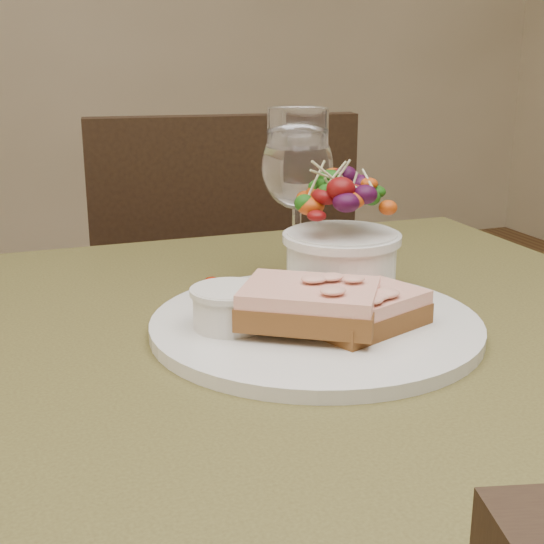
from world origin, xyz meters
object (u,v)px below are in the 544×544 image
object	(u,v)px
sandwich_front	(361,309)
sandwich_back	(310,304)
cafe_table	(296,443)
dinner_plate	(316,325)
ramekin	(229,306)
salad_bowl	(342,235)
wine_glass	(297,172)
chair_far	(215,423)

from	to	relation	value
sandwich_front	sandwich_back	size ratio (longest dim) A/B	0.88
cafe_table	dinner_plate	xyz separation A→B (m)	(0.02, 0.02, 0.11)
ramekin	salad_bowl	distance (m)	0.15
cafe_table	dinner_plate	world-z (taller)	dinner_plate
cafe_table	salad_bowl	size ratio (longest dim) A/B	6.30
ramekin	wine_glass	distance (m)	0.20
ramekin	salad_bowl	xyz separation A→B (m)	(0.13, 0.06, 0.04)
sandwich_back	chair_far	bearing A→B (deg)	114.25
cafe_table	dinner_plate	distance (m)	0.11
wine_glass	ramekin	bearing A→B (deg)	-130.74
wine_glass	dinner_plate	bearing A→B (deg)	-104.64
chair_far	sandwich_front	world-z (taller)	chair_far
cafe_table	sandwich_back	world-z (taller)	sandwich_back
sandwich_back	wine_glass	distance (m)	0.19
dinner_plate	sandwich_front	bearing A→B (deg)	-41.36
chair_far	sandwich_back	world-z (taller)	chair_far
sandwich_back	ramekin	size ratio (longest dim) A/B	2.25
cafe_table	wine_glass	distance (m)	0.28
cafe_table	sandwich_back	size ratio (longest dim) A/B	5.57
dinner_plate	salad_bowl	xyz separation A→B (m)	(0.05, 0.07, 0.07)
sandwich_back	wine_glass	size ratio (longest dim) A/B	0.82
chair_far	dinner_plate	bearing A→B (deg)	89.68
wine_glass	cafe_table	bearing A→B (deg)	-111.25
dinner_plate	ramekin	world-z (taller)	ramekin
sandwich_front	dinner_plate	bearing A→B (deg)	117.27
cafe_table	chair_far	bearing A→B (deg)	80.88
chair_far	ramekin	distance (m)	0.87
dinner_plate	ramekin	xyz separation A→B (m)	(-0.08, 0.01, 0.03)
cafe_table	ramekin	size ratio (longest dim) A/B	12.52
sandwich_front	ramekin	distance (m)	0.12
cafe_table	salad_bowl	bearing A→B (deg)	45.72
sandwich_front	salad_bowl	size ratio (longest dim) A/B	1.00
cafe_table	dinner_plate	size ratio (longest dim) A/B	2.66
chair_far	salad_bowl	distance (m)	0.83
dinner_plate	salad_bowl	size ratio (longest dim) A/B	2.37
dinner_plate	sandwich_front	size ratio (longest dim) A/B	2.38
sandwich_front	wine_glass	size ratio (longest dim) A/B	0.72
cafe_table	sandwich_front	distance (m)	0.14
wine_glass	sandwich_back	bearing A→B (deg)	-107.75
sandwich_back	wine_glass	world-z (taller)	wine_glass
chair_far	ramekin	xyz separation A→B (m)	(-0.17, -0.70, 0.49)
chair_far	sandwich_front	distance (m)	0.88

